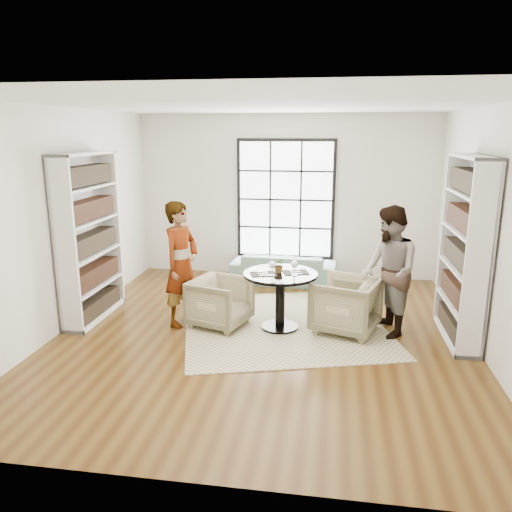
% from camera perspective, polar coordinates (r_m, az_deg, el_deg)
% --- Properties ---
extents(ground, '(6.00, 6.00, 0.00)m').
position_cam_1_polar(ground, '(6.85, 0.80, -8.98)').
color(ground, '#553A14').
extents(room_shell, '(6.00, 6.01, 6.00)m').
position_cam_1_polar(room_shell, '(6.99, 1.46, 2.31)').
color(room_shell, silver).
rests_on(room_shell, ground).
extents(rug, '(3.41, 3.41, 0.01)m').
position_cam_1_polar(rug, '(7.19, 3.14, -7.80)').
color(rug, '#C5B794').
rests_on(rug, ground).
extents(pedestal_table, '(1.01, 1.01, 0.81)m').
position_cam_1_polar(pedestal_table, '(6.87, 2.79, -3.73)').
color(pedestal_table, black).
rests_on(pedestal_table, ground).
extents(sofa, '(1.90, 0.82, 0.55)m').
position_cam_1_polar(sofa, '(9.06, 3.18, -1.37)').
color(sofa, gray).
rests_on(sofa, ground).
extents(armchair_left, '(0.95, 0.93, 0.69)m').
position_cam_1_polar(armchair_left, '(7.06, -4.10, -5.30)').
color(armchair_left, '#C7B48E').
rests_on(armchair_left, ground).
extents(armchair_right, '(1.05, 1.04, 0.76)m').
position_cam_1_polar(armchair_right, '(6.94, 10.17, -5.53)').
color(armchair_right, '#C7B68E').
rests_on(armchair_right, ground).
extents(person_left, '(0.61, 0.74, 1.76)m').
position_cam_1_polar(person_left, '(7.04, -8.54, -0.91)').
color(person_left, gray).
rests_on(person_left, ground).
extents(person_right, '(0.85, 0.99, 1.75)m').
position_cam_1_polar(person_right, '(6.83, 14.96, -1.74)').
color(person_right, gray).
rests_on(person_right, ground).
extents(placemat_left, '(0.40, 0.35, 0.01)m').
position_cam_1_polar(placemat_left, '(6.74, 0.83, -2.06)').
color(placemat_left, '#2A2724').
rests_on(placemat_left, pedestal_table).
extents(placemat_right, '(0.40, 0.35, 0.01)m').
position_cam_1_polar(placemat_right, '(6.83, 4.54, -1.87)').
color(placemat_right, '#2A2724').
rests_on(placemat_right, pedestal_table).
extents(cutlery_left, '(0.20, 0.25, 0.01)m').
position_cam_1_polar(cutlery_left, '(6.74, 0.83, -2.00)').
color(cutlery_left, silver).
rests_on(cutlery_left, placemat_left).
extents(cutlery_right, '(0.20, 0.25, 0.01)m').
position_cam_1_polar(cutlery_right, '(6.83, 4.54, -1.82)').
color(cutlery_right, silver).
rests_on(cutlery_right, placemat_right).
extents(wine_glass_left, '(0.09, 0.09, 0.20)m').
position_cam_1_polar(wine_glass_left, '(6.64, 1.87, -1.07)').
color(wine_glass_left, silver).
rests_on(wine_glass_left, pedestal_table).
extents(wine_glass_right, '(0.09, 0.09, 0.21)m').
position_cam_1_polar(wine_glass_right, '(6.66, 4.43, -0.98)').
color(wine_glass_right, silver).
rests_on(wine_glass_right, pedestal_table).
extents(flower_centerpiece, '(0.22, 0.20, 0.21)m').
position_cam_1_polar(flower_centerpiece, '(6.80, 2.66, -1.04)').
color(flower_centerpiece, gray).
rests_on(flower_centerpiece, pedestal_table).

